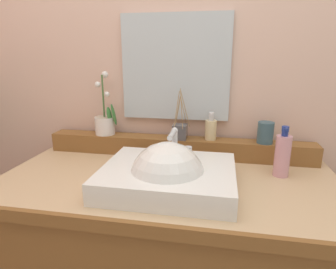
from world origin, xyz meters
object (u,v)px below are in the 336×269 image
at_px(sink_basin, 168,178).
at_px(reed_diffuser, 180,131).
at_px(potted_plant, 105,121).
at_px(lotion_bottle, 282,155).
at_px(tumbler_cup, 265,133).
at_px(soap_dispenser, 211,129).

bearing_deg(sink_basin, reed_diffuser, 90.94).
distance_m(potted_plant, lotion_bottle, 0.82).
distance_m(reed_diffuser, lotion_bottle, 0.45).
xyz_separation_m(sink_basin, reed_diffuser, (-0.01, 0.33, 0.09)).
bearing_deg(tumbler_cup, lotion_bottle, -71.88).
bearing_deg(reed_diffuser, soap_dispenser, 7.72).
height_order(soap_dispenser, reed_diffuser, reed_diffuser).
xyz_separation_m(tumbler_cup, reed_diffuser, (-0.38, -0.01, -0.01)).
relative_size(potted_plant, tumbler_cup, 3.19).
bearing_deg(potted_plant, tumbler_cup, -0.86).
bearing_deg(reed_diffuser, tumbler_cup, 0.95).
bearing_deg(potted_plant, lotion_bottle, -11.27).
relative_size(sink_basin, reed_diffuser, 2.01).
bearing_deg(tumbler_cup, soap_dispenser, 176.95).
bearing_deg(potted_plant, reed_diffuser, -2.70).
distance_m(sink_basin, tumbler_cup, 0.51).
relative_size(tumbler_cup, reed_diffuser, 0.40).
height_order(sink_basin, soap_dispenser, soap_dispenser).
xyz_separation_m(sink_basin, lotion_bottle, (0.42, 0.19, 0.05)).
height_order(potted_plant, soap_dispenser, potted_plant).
bearing_deg(sink_basin, lotion_bottle, 24.17).
xyz_separation_m(potted_plant, lotion_bottle, (0.80, -0.16, -0.07)).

